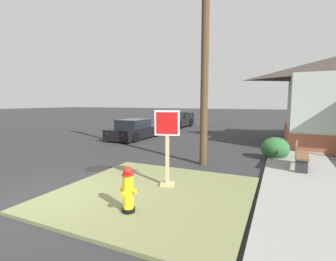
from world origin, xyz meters
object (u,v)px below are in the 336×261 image
stop_sign (167,151)px  parked_sedan_black (135,130)px  fire_hydrant (128,190)px  street_bench (300,154)px  pickup_truck_black (176,121)px  manhole_cover (96,168)px  utility_pole (205,19)px

stop_sign → parked_sedan_black: stop_sign is taller
fire_hydrant → street_bench: size_ratio=0.65×
fire_hydrant → parked_sedan_black: 10.89m
fire_hydrant → stop_sign: 1.86m
pickup_truck_black → manhole_cover: bearing=-78.5°
manhole_cover → utility_pole: size_ratio=0.07×
fire_hydrant → pickup_truck_black: (-5.94, 16.67, 0.08)m
manhole_cover → street_bench: bearing=21.9°
fire_hydrant → pickup_truck_black: size_ratio=0.19×
fire_hydrant → utility_pole: size_ratio=0.10×
manhole_cover → pickup_truck_black: size_ratio=0.14×
stop_sign → utility_pole: 5.12m
parked_sedan_black → street_bench: (9.14, -4.11, 0.04)m
fire_hydrant → pickup_truck_black: pickup_truck_black is taller
street_bench → utility_pole: size_ratio=0.15×
utility_pole → manhole_cover: bearing=-146.5°
stop_sign → street_bench: size_ratio=1.38×
fire_hydrant → stop_sign: bearing=87.8°
stop_sign → utility_pole: utility_pole is taller
pickup_truck_black → street_bench: (9.39, -11.50, -0.03)m
parked_sedan_black → utility_pole: utility_pole is taller
pickup_truck_black → utility_pole: size_ratio=0.50×
manhole_cover → parked_sedan_black: bearing=111.2°
parked_sedan_black → utility_pole: (5.90, -4.57, 4.71)m
stop_sign → parked_sedan_black: 9.46m
fire_hydrant → utility_pole: utility_pole is taller
fire_hydrant → pickup_truck_black: 17.70m
stop_sign → utility_pole: (0.14, 2.93, 4.20)m
fire_hydrant → pickup_truck_black: bearing=109.6°
street_bench → parked_sedan_black: bearing=155.8°
stop_sign → parked_sedan_black: bearing=127.5°
manhole_cover → parked_sedan_black: (-2.62, 6.74, 0.53)m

